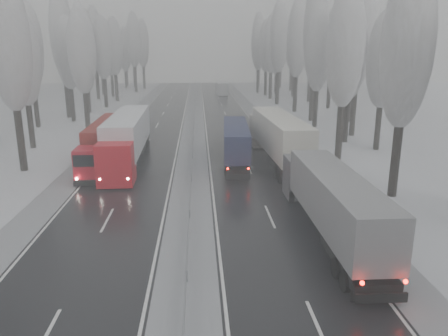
{
  "coord_description": "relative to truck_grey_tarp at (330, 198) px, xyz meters",
  "views": [
    {
      "loc": [
        0.68,
        -14.47,
        10.59
      ],
      "look_at": [
        2.5,
        16.21,
        2.2
      ],
      "focal_mm": 35.0,
      "sensor_mm": 36.0,
      "label": 1
    }
  ],
  "objects": [
    {
      "name": "tree_69",
      "position": [
        -29.62,
        64.18,
        10.15
      ],
      "size": [
        3.6,
        3.6,
        19.35
      ],
      "color": "black",
      "rests_on": "ground"
    },
    {
      "name": "truck_red_white",
      "position": [
        -14.25,
        17.28,
        0.36
      ],
      "size": [
        3.18,
        17.92,
        4.58
      ],
      "rotation": [
        0.0,
        0.0,
        0.02
      ],
      "color": "red",
      "rests_on": "ground"
    },
    {
      "name": "tree_20",
      "position": [
        9.7,
        26.23,
        7.83
      ],
      "size": [
        3.6,
        3.6,
        15.71
      ],
      "color": "black",
      "rests_on": "ground"
    },
    {
      "name": "tree_70",
      "position": [
        -24.53,
        70.26,
        8.71
      ],
      "size": [
        3.6,
        3.6,
        17.09
      ],
      "color": "black",
      "rests_on": "ground"
    },
    {
      "name": "tree_60",
      "position": [
        -25.95,
        25.26,
        7.28
      ],
      "size": [
        3.6,
        3.6,
        14.84
      ],
      "color": "black",
      "rests_on": "ground"
    },
    {
      "name": "tree_64",
      "position": [
        -26.46,
        43.78,
        7.64
      ],
      "size": [
        3.6,
        3.6,
        15.42
      ],
      "color": "black",
      "rests_on": "ground"
    },
    {
      "name": "tree_77",
      "position": [
        -27.86,
        103.78,
        6.95
      ],
      "size": [
        3.6,
        3.6,
        14.32
      ],
      "color": "black",
      "rests_on": "ground"
    },
    {
      "name": "tree_68",
      "position": [
        -24.78,
        60.18,
        8.43
      ],
      "size": [
        3.6,
        3.6,
        16.65
      ],
      "color": "black",
      "rests_on": "ground"
    },
    {
      "name": "tree_72",
      "position": [
        -27.13,
        79.6,
        7.45
      ],
      "size": [
        3.6,
        3.6,
        15.11
      ],
      "color": "black",
      "rests_on": "ground"
    },
    {
      "name": "tree_74",
      "position": [
        -23.27,
        90.39,
        10.36
      ],
      "size": [
        3.6,
        3.6,
        19.68
      ],
      "color": "black",
      "rests_on": "ground"
    },
    {
      "name": "tree_27",
      "position": [
        16.52,
        56.34,
        9.05
      ],
      "size": [
        3.6,
        3.6,
        17.62
      ],
      "color": "black",
      "rests_on": "ground"
    },
    {
      "name": "truck_grey_tarp",
      "position": [
        0.0,
        0.0,
        0.0
      ],
      "size": [
        2.5,
        15.48,
        3.96
      ],
      "rotation": [
        0.0,
        0.0,
        0.0
      ],
      "color": "#4B4B50",
      "rests_on": "ground"
    },
    {
      "name": "tree_71",
      "position": [
        -29.29,
        74.26,
        10.31
      ],
      "size": [
        3.6,
        3.6,
        19.61
      ],
      "color": "black",
      "rests_on": "ground"
    },
    {
      "name": "tree_78",
      "position": [
        -25.76,
        106.37,
        10.28
      ],
      "size": [
        3.6,
        3.6,
        19.55
      ],
      "color": "black",
      "rests_on": "ground"
    },
    {
      "name": "tree_39",
      "position": [
        13.35,
        111.79,
        8.14
      ],
      "size": [
        3.6,
        3.6,
        16.19
      ],
      "color": "black",
      "rests_on": "ground"
    },
    {
      "name": "tree_21",
      "position": [
        11.92,
        30.23,
        9.69
      ],
      "size": [
        3.6,
        3.6,
        18.62
      ],
      "color": "black",
      "rests_on": "ground"
    },
    {
      "name": "tree_24",
      "position": [
        9.7,
        42.09,
        10.87
      ],
      "size": [
        3.6,
        3.6,
        20.49
      ],
      "color": "black",
      "rests_on": "ground"
    },
    {
      "name": "tree_16",
      "position": [
        6.84,
        6.73,
        8.35
      ],
      "size": [
        3.6,
        3.6,
        16.53
      ],
      "color": "black",
      "rests_on": "ground"
    },
    {
      "name": "tree_58",
      "position": [
        -23.33,
        15.63,
        8.79
      ],
      "size": [
        3.6,
        3.6,
        17.21
      ],
      "color": "black",
      "rests_on": "ground"
    },
    {
      "name": "box_truck_distant",
      "position": [
        -1.87,
        81.8,
        -0.79
      ],
      "size": [
        2.71,
        8.09,
        2.99
      ],
      "rotation": [
        0.0,
        0.0,
        0.03
      ],
      "color": "silver",
      "rests_on": "ground"
    },
    {
      "name": "truck_red_red",
      "position": [
        -16.4,
        17.98,
        -0.08
      ],
      "size": [
        2.68,
        14.96,
        3.82
      ],
      "rotation": [
        0.0,
        0.0,
        0.02
      ],
      "color": "#B90A19",
      "rests_on": "ground"
    },
    {
      "name": "tree_31",
      "position": [
        14.28,
        76.77,
        9.66
      ],
      "size": [
        3.6,
        3.6,
        18.58
      ],
      "color": "black",
      "rests_on": "ground"
    },
    {
      "name": "tree_34",
      "position": [
        7.53,
        87.38,
        9.06
      ],
      "size": [
        3.6,
        3.6,
        17.63
      ],
      "color": "black",
      "rests_on": "ground"
    },
    {
      "name": "tree_63",
      "position": [
        -30.05,
        38.79,
        8.58
      ],
      "size": [
        3.6,
        3.6,
        16.88
      ],
      "color": "black",
      "rests_on": "ground"
    },
    {
      "name": "tree_32",
      "position": [
        8.43,
        80.28,
        8.87
      ],
      "size": [
        3.6,
        3.6,
        17.33
      ],
      "color": "black",
      "rests_on": "ground"
    },
    {
      "name": "tree_65",
      "position": [
        -28.25,
        47.78,
        10.23
      ],
      "size": [
        3.6,
        3.6,
        19.48
      ],
      "color": "black",
      "rests_on": "ground"
    },
    {
      "name": "tree_35",
      "position": [
        16.74,
        91.38,
        9.45
      ],
      "size": [
        3.6,
        3.6,
        18.25
      ],
      "color": "black",
      "rests_on": "ground"
    },
    {
      "name": "shoulder_left",
      "position": [
        -18.4,
        21.06,
        -2.29
      ],
      "size": [
        2.4,
        200.0,
        0.04
      ],
      "primitive_type": "cube",
      "color": "#9C9EA4",
      "rests_on": "ground"
    },
    {
      "name": "tree_26",
      "position": [
        9.36,
        52.34,
        9.79
      ],
      "size": [
        3.6,
        3.6,
        18.78
      ],
      "color": "black",
      "rests_on": "ground"
    },
    {
      "name": "tree_22",
      "position": [
        8.82,
        36.67,
        7.93
      ],
      "size": [
        3.6,
        3.6,
        15.86
      ],
      "color": "black",
      "rests_on": "ground"
    },
    {
      "name": "tree_23",
      "position": [
        15.11,
        40.67,
        6.45
      ],
      "size": [
        3.6,
        3.6,
        13.55
      ],
      "color": "black",
      "rests_on": "ground"
    },
    {
      "name": "tree_37",
      "position": [
        15.82,
        101.23,
        8.25
      ],
      "size": [
        3.6,
        3.6,
        16.37
      ],
      "color": "black",
      "rests_on": "ground"
    },
    {
      "name": "carriageway_right",
      "position": [
        -2.95,
        21.06,
        -2.3
      ],
      "size": [
        7.5,
        200.0,
        0.03
      ],
      "primitive_type": "cube",
      "color": "black",
      "rests_on": "ground"
    },
    {
      "name": "shoulder_right",
      "position": [
        2.0,
        21.06,
        -2.29
      ],
      "size": [
        2.4,
        200.0,
        0.04
      ],
      "primitive_type": "cube",
      "color": "#9C9EA4",
      "rests_on": "ground"
    },
    {
      "name": "median_guardrail",
      "position": [
        -8.2,
        21.05,
        -1.72
      ],
      "size": [
        0.12,
        200.0,
        0.76
      ],
      "color": "slate",
      "rests_on": "ground"
    },
    {
      "name": "tree_66",
      "position": [
        -26.36,
        53.41,
        7.52
      ],
      "size": [
        3.6,
        3.6,
        15.23
      ],
      "color": "black",
      "rests_on": "ground"
    },
    {
      "name": "tree_19",
      "position": [
        11.82,
        22.1,
        7.1
      ],
      "size": [
        3.6,
        3.6,
        14.57
      ],
      "color": "black",
      "rests_on": "ground"
    },
    {
      "name": "tree_62",
      "position": [
        -22.14,
        34.79,
        8.04
      ],
      "size": [
        3.6,
        3.6,
        16.04
      ],
      "color": "black",
      "rests_on": "ground"
    },
    {
      "name": "tree_38",
      "position": [
        10.53,
        107.79,
        9.27
      ],
      "size": [
        3.6,
        3.6,
        17.97
      ],
      "color": "black",
      "rests_on": "ground"
    },
    {
      "name": "tree_67",
      "position": [
        -27.74,
        57.41,
        8.72
      ],
      "size": [
        3.6,
        3.6,
        17.09
      ],
      "color": "black",
      "rests_on": "ground"
    },
    {
      "name": "median_slush",
      "position": [
        -8.2,
        21.06,
        -2.29
      ],
      "size": [
        3.0,
        200.0,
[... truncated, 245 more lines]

